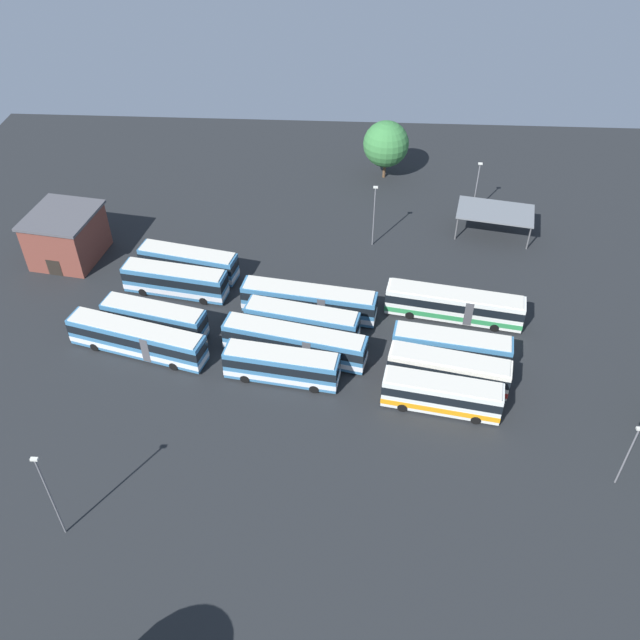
{
  "coord_description": "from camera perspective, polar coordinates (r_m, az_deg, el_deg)",
  "views": [
    {
      "loc": [
        -5.16,
        55.93,
        49.9
      ],
      "look_at": [
        -1.99,
        -0.75,
        1.59
      ],
      "focal_mm": 38.08,
      "sensor_mm": 36.0,
      "label": 1
    }
  ],
  "objects": [
    {
      "name": "ground_plane",
      "position": [
        75.13,
        -1.55,
        -1.24
      ],
      "size": [
        111.84,
        111.84,
        0.0
      ],
      "primitive_type": "plane",
      "color": "black"
    },
    {
      "name": "bus_row0_slot0",
      "position": [
        77.53,
        11.24,
        1.25
      ],
      "size": [
        15.54,
        5.25,
        3.63
      ],
      "color": "silver",
      "rests_on": "ground_plane"
    },
    {
      "name": "bus_row0_slot2",
      "position": [
        72.03,
        10.97,
        -2.29
      ],
      "size": [
        12.53,
        4.54,
        3.63
      ],
      "color": "teal",
      "rests_on": "ground_plane"
    },
    {
      "name": "bus_row0_slot3",
      "position": [
        69.53,
        10.74,
        -4.15
      ],
      "size": [
        12.43,
        4.99,
        3.63
      ],
      "color": "silver",
      "rests_on": "ground_plane"
    },
    {
      "name": "bus_row0_slot4",
      "position": [
        66.99,
        10.18,
        -6.2
      ],
      "size": [
        11.76,
        4.54,
        3.63
      ],
      "color": "silver",
      "rests_on": "ground_plane"
    },
    {
      "name": "bus_row1_slot1",
      "position": [
        76.56,
        -0.91,
        1.58
      ],
      "size": [
        15.54,
        4.89,
        3.63
      ],
      "color": "teal",
      "rests_on": "ground_plane"
    },
    {
      "name": "bus_row1_slot2",
      "position": [
        73.84,
        -1.52,
        -0.15
      ],
      "size": [
        12.74,
        5.01,
        3.63
      ],
      "color": "teal",
      "rests_on": "ground_plane"
    },
    {
      "name": "bus_row1_slot3",
      "position": [
        71.33,
        -2.12,
        -1.91
      ],
      "size": [
        15.53,
        5.73,
        3.63
      ],
      "color": "teal",
      "rests_on": "ground_plane"
    },
    {
      "name": "bus_row1_slot4",
      "position": [
        68.87,
        -3.25,
        -3.85
      ],
      "size": [
        11.96,
        4.27,
        3.63
      ],
      "color": "teal",
      "rests_on": "ground_plane"
    },
    {
      "name": "bus_row2_slot0",
      "position": [
        84.06,
        -10.99,
        4.76
      ],
      "size": [
        12.36,
        5.09,
        3.63
      ],
      "color": "teal",
      "rests_on": "ground_plane"
    },
    {
      "name": "bus_row2_slot1",
      "position": [
        81.38,
        -12.08,
        3.24
      ],
      "size": [
        12.57,
        4.62,
        3.63
      ],
      "color": "teal",
      "rests_on": "ground_plane"
    },
    {
      "name": "bus_row2_slot3",
      "position": [
        76.37,
        -13.73,
        0.09
      ],
      "size": [
        11.92,
        5.23,
        3.63
      ],
      "color": "teal",
      "rests_on": "ground_plane"
    },
    {
      "name": "bus_row2_slot4",
      "position": [
        74.21,
        -15.08,
        -1.58
      ],
      "size": [
        15.48,
        6.49,
        3.63
      ],
      "color": "teal",
      "rests_on": "ground_plane"
    },
    {
      "name": "depot_building",
      "position": [
        90.81,
        -20.54,
        6.65
      ],
      "size": [
        9.09,
        9.71,
        6.31
      ],
      "color": "brown",
      "rests_on": "ground_plane"
    },
    {
      "name": "maintenance_shelter",
      "position": [
        92.49,
        14.53,
        8.77
      ],
      "size": [
        10.74,
        7.55,
        3.46
      ],
      "color": "slate",
      "rests_on": "ground_plane"
    },
    {
      "name": "lamp_post_near_entrance",
      "position": [
        64.13,
        24.49,
        -10.14
      ],
      "size": [
        0.56,
        0.28,
        7.32
      ],
      "color": "slate",
      "rests_on": "ground_plane"
    },
    {
      "name": "lamp_post_far_corner",
      "position": [
        58.54,
        -21.79,
        -13.42
      ],
      "size": [
        0.56,
        0.28,
        9.72
      ],
      "color": "slate",
      "rests_on": "ground_plane"
    },
    {
      "name": "lamp_post_by_building",
      "position": [
        86.86,
        4.56,
        8.9
      ],
      "size": [
        0.56,
        0.28,
        8.55
      ],
      "color": "slate",
      "rests_on": "ground_plane"
    },
    {
      "name": "lamp_post_mid_lot",
      "position": [
        95.9,
        13.02,
        10.91
      ],
      "size": [
        0.56,
        0.28,
        7.7
      ],
      "color": "slate",
      "rests_on": "ground_plane"
    },
    {
      "name": "tree_northeast",
      "position": [
        102.68,
        5.56,
        14.51
      ],
      "size": [
        6.68,
        6.68,
        8.72
      ],
      "color": "brown",
      "rests_on": "ground_plane"
    }
  ]
}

